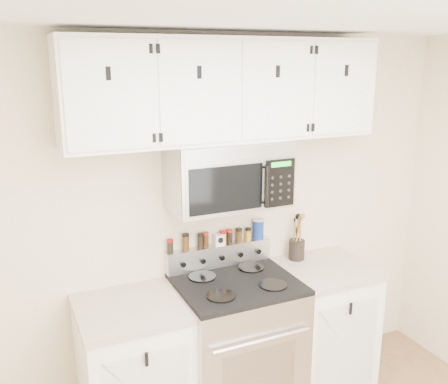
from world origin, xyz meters
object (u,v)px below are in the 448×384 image
microwave (229,174)px  salt_canister (258,229)px  utensil_crock (297,248)px  range (236,345)px

microwave → salt_canister: size_ratio=5.28×
utensil_crock → salt_canister: size_ratio=2.33×
range → microwave: (0.00, 0.13, 1.14)m
range → microwave: microwave is taller
range → salt_canister: bearing=43.0°
salt_canister → utensil_crock: bearing=-12.8°
microwave → salt_canister: (0.30, 0.16, -0.46)m
range → salt_canister: 0.80m
range → utensil_crock: utensil_crock is taller
microwave → utensil_crock: 0.86m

